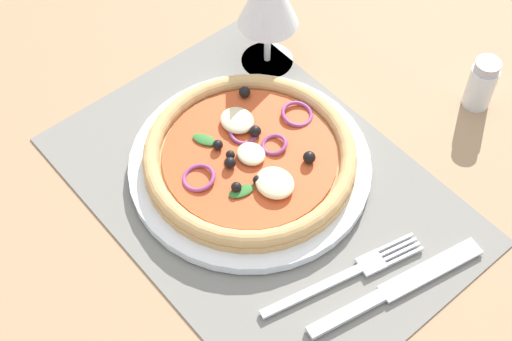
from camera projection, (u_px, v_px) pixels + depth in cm
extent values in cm
cube|color=#9E7A56|center=(261.00, 196.00, 82.07)|extent=(190.00, 140.00, 2.40)
cube|color=slate|center=(261.00, 188.00, 80.94)|extent=(44.26, 30.98, 0.40)
cylinder|color=white|center=(250.00, 165.00, 81.77)|extent=(26.41, 26.41, 1.20)
cylinder|color=tan|center=(250.00, 159.00, 80.89)|extent=(23.04, 23.04, 1.00)
torus|color=tan|center=(250.00, 154.00, 80.19)|extent=(23.00, 23.00, 1.80)
cylinder|color=#C64C23|center=(250.00, 156.00, 80.36)|extent=(18.89, 18.89, 0.30)
ellipsoid|color=beige|center=(277.00, 181.00, 77.39)|extent=(4.29, 3.86, 1.29)
ellipsoid|color=beige|center=(237.00, 120.00, 82.35)|extent=(3.95, 3.56, 1.19)
ellipsoid|color=beige|center=(251.00, 154.00, 79.70)|extent=(3.24, 2.91, 0.97)
sphere|color=black|center=(238.00, 189.00, 76.94)|extent=(1.11, 1.11, 1.11)
sphere|color=black|center=(230.00, 155.00, 79.60)|extent=(1.00, 1.00, 1.00)
sphere|color=black|center=(258.00, 180.00, 77.62)|extent=(1.04, 1.04, 1.04)
sphere|color=black|center=(309.00, 157.00, 79.19)|extent=(1.36, 1.36, 1.36)
sphere|color=black|center=(230.00, 163.00, 78.84)|extent=(1.24, 1.24, 1.24)
sphere|color=black|center=(245.00, 92.00, 84.75)|extent=(1.32, 1.32, 1.32)
sphere|color=black|center=(218.00, 145.00, 80.33)|extent=(1.13, 1.13, 1.13)
sphere|color=black|center=(255.00, 131.00, 81.36)|extent=(1.29, 1.29, 1.29)
torus|color=#8E3D75|center=(274.00, 145.00, 80.75)|extent=(3.00, 2.94, 1.23)
torus|color=#8E3D75|center=(297.00, 114.00, 83.34)|extent=(3.69, 3.65, 1.20)
torus|color=#8E3D75|center=(199.00, 178.00, 78.13)|extent=(3.64, 3.61, 1.13)
torus|color=#8E3D75|center=(243.00, 133.00, 81.76)|extent=(3.24, 3.21, 0.99)
ellipsoid|color=#2D6B28|center=(241.00, 191.00, 77.17)|extent=(2.04, 3.06, 0.30)
ellipsoid|color=#2D6B28|center=(205.00, 140.00, 81.23)|extent=(3.13, 2.47, 0.30)
cube|color=silver|center=(312.00, 291.00, 73.11)|extent=(3.42, 11.07, 0.44)
cube|color=silver|center=(371.00, 263.00, 74.97)|extent=(2.72, 2.95, 0.44)
cube|color=silver|center=(405.00, 257.00, 75.42)|extent=(1.30, 4.28, 0.44)
cube|color=silver|center=(401.00, 252.00, 75.74)|extent=(1.30, 4.28, 0.44)
cube|color=silver|center=(398.00, 247.00, 76.06)|extent=(1.30, 4.28, 0.44)
cube|color=silver|center=(395.00, 243.00, 76.37)|extent=(1.30, 4.28, 0.44)
cube|color=silver|center=(346.00, 314.00, 71.57)|extent=(2.94, 8.49, 0.62)
cube|color=silver|center=(431.00, 270.00, 74.52)|extent=(4.26, 11.77, 0.44)
cylinder|color=silver|center=(267.00, 60.00, 92.46)|extent=(6.40, 6.40, 0.40)
cylinder|color=silver|center=(267.00, 41.00, 89.88)|extent=(0.80, 0.80, 6.00)
cylinder|color=silver|center=(480.00, 87.00, 86.32)|extent=(3.20, 3.20, 5.50)
cylinder|color=#ADADB2|center=(488.00, 66.00, 83.62)|extent=(2.88, 2.88, 1.20)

